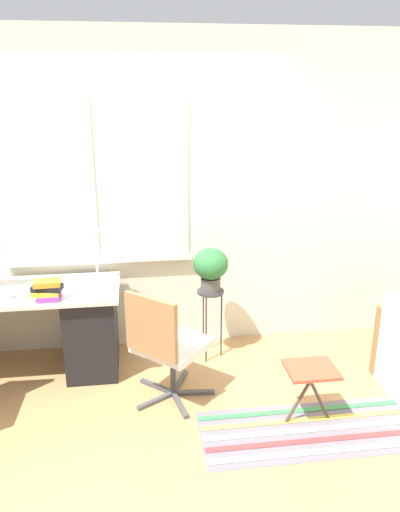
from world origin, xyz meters
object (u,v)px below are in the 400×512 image
object	(u,v)px
office_chair_swivel	(166,344)
potted_plant	(211,266)
book_stack	(47,290)
desk_lamp	(96,247)
mouse	(12,295)
plant_stand	(210,300)
folding_stool	(311,374)

from	to	relation	value
office_chair_swivel	potted_plant	world-z (taller)	potted_plant
book_stack	desk_lamp	bearing A→B (deg)	41.93
desk_lamp	book_stack	distance (m)	0.52
book_stack	office_chair_swivel	distance (m)	0.98
potted_plant	book_stack	bearing A→B (deg)	-168.54
mouse	book_stack	size ratio (longest dim) A/B	0.30
plant_stand	folding_stool	size ratio (longest dim) A/B	1.44
plant_stand	potted_plant	xyz separation A→B (m)	(0.00, -0.00, 0.31)
folding_stool	office_chair_swivel	bearing A→B (deg)	158.34
desk_lamp	book_stack	world-z (taller)	desk_lamp
desk_lamp	book_stack	bearing A→B (deg)	-138.07
potted_plant	office_chair_swivel	bearing A→B (deg)	-125.12
mouse	office_chair_swivel	size ratio (longest dim) A/B	0.08
desk_lamp	book_stack	xyz separation A→B (m)	(-0.35, -0.31, -0.22)
mouse	plant_stand	bearing A→B (deg)	6.72
book_stack	folding_stool	bearing A→B (deg)	-21.52
office_chair_swivel	plant_stand	bearing A→B (deg)	-83.66
mouse	folding_stool	world-z (taller)	mouse
potted_plant	folding_stool	distance (m)	1.21
mouse	office_chair_swivel	xyz separation A→B (m)	(1.13, -0.41, -0.28)
potted_plant	folding_stool	size ratio (longest dim) A/B	0.85
office_chair_swivel	plant_stand	distance (m)	0.73
mouse	desk_lamp	distance (m)	0.72
office_chair_swivel	potted_plant	distance (m)	0.81
plant_stand	potted_plant	world-z (taller)	potted_plant
mouse	folding_stool	bearing A→B (deg)	-20.76
desk_lamp	potted_plant	world-z (taller)	desk_lamp
mouse	plant_stand	xyz separation A→B (m)	(1.55, 0.18, -0.21)
office_chair_swivel	plant_stand	world-z (taller)	office_chair_swivel
mouse	book_stack	bearing A→B (deg)	-15.50
desk_lamp	folding_stool	xyz separation A→B (m)	(1.47, -1.03, -0.65)
book_stack	folding_stool	world-z (taller)	book_stack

